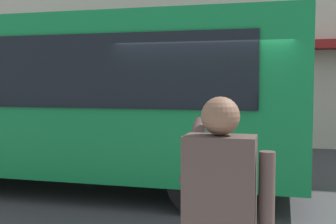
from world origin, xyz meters
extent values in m
plane|color=#38383A|center=(0.00, 0.00, 0.00)|extent=(60.00, 60.00, 0.00)
cube|color=#0F7238|center=(3.00, -0.26, 1.70)|extent=(9.00, 2.50, 2.60)
cube|color=black|center=(3.00, 1.00, 2.10)|extent=(7.60, 0.06, 1.10)
cylinder|color=black|center=(0.00, -1.36, 0.50)|extent=(1.00, 0.28, 1.00)
cylinder|color=black|center=(0.00, 0.84, 0.50)|extent=(1.00, 0.28, 1.00)
cube|color=#473833|center=(-0.78, 4.51, 1.30)|extent=(0.40, 0.24, 0.66)
sphere|color=brown|center=(-0.78, 4.51, 1.74)|extent=(0.22, 0.22, 0.22)
cylinder|color=#473833|center=(-1.04, 4.51, 1.26)|extent=(0.09, 0.09, 0.58)
cylinder|color=#473833|center=(-0.60, 4.35, 1.52)|extent=(0.09, 0.48, 0.37)
cube|color=black|center=(-0.68, 4.21, 1.72)|extent=(0.07, 0.01, 0.14)
camera|label=1|loc=(-1.12, 6.93, 1.93)|focal=46.39mm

